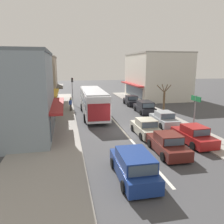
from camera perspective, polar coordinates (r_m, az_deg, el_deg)
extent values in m
plane|color=#3F3F42|center=(20.71, 3.08, -5.15)|extent=(140.00, 140.00, 0.00)
cube|color=silver|center=(24.44, 0.66, -2.41)|extent=(0.20, 28.00, 0.01)
cube|color=gray|center=(25.87, -15.21, -1.87)|extent=(5.20, 44.00, 0.14)
cube|color=gray|center=(28.20, 12.15, -0.58)|extent=(2.80, 44.00, 0.12)
cube|color=#84939E|center=(20.34, -26.21, 3.50)|extent=(7.51, 8.56, 7.07)
cube|color=maroon|center=(19.85, -14.15, 1.76)|extent=(1.10, 7.88, 0.20)
cube|color=#425160|center=(20.14, -15.15, -1.94)|extent=(0.06, 6.85, 1.80)
cube|color=slate|center=(20.19, -27.21, 13.80)|extent=(7.67, 8.56, 0.24)
cube|color=gray|center=(29.12, -21.94, 5.83)|extent=(6.03, 9.11, 6.76)
cube|color=gold|center=(28.80, -15.01, 4.87)|extent=(1.10, 8.38, 0.20)
cube|color=#425160|center=(29.01, -15.70, 2.29)|extent=(0.06, 7.29, 1.80)
cube|color=#6E6358|center=(29.00, -22.50, 12.70)|extent=(6.19, 9.11, 0.24)
cube|color=#B2A38E|center=(37.71, -19.75, 7.64)|extent=(7.14, 7.58, 7.25)
cube|color=#4C4742|center=(37.46, -13.51, 6.56)|extent=(1.10, 6.97, 0.20)
cube|color=#425160|center=(37.62, -14.06, 4.56)|extent=(0.06, 6.06, 1.80)
cube|color=gray|center=(37.64, -20.17, 13.32)|extent=(7.30, 7.58, 0.24)
cube|color=silver|center=(42.34, 11.42, 9.06)|extent=(8.73, 12.28, 8.04)
cube|color=maroon|center=(40.78, 5.06, 7.28)|extent=(1.10, 11.30, 0.20)
cube|color=#425160|center=(41.03, 5.59, 5.48)|extent=(0.06, 9.83, 1.80)
cube|color=#A19D92|center=(42.33, 11.67, 14.67)|extent=(8.89, 12.28, 0.24)
cube|color=silver|center=(26.88, -4.95, 2.71)|extent=(2.67, 10.84, 2.70)
cube|color=#425160|center=(26.81, -4.97, 3.57)|extent=(2.70, 10.41, 0.90)
cube|color=maroon|center=(21.62, -3.39, -0.14)|extent=(2.25, 0.09, 1.76)
cube|color=#A8A8AC|center=(26.68, -5.01, 5.70)|extent=(2.53, 9.97, 0.12)
cylinder|color=black|center=(30.29, -7.94, 1.26)|extent=(0.27, 0.96, 0.96)
cylinder|color=black|center=(30.52, -3.25, 1.44)|extent=(0.27, 0.96, 0.96)
cylinder|color=black|center=(24.13, -7.09, -1.53)|extent=(0.27, 0.96, 0.96)
cylinder|color=black|center=(24.41, -1.23, -1.28)|extent=(0.27, 0.96, 0.96)
cube|color=navy|center=(12.60, 5.47, -14.52)|extent=(1.80, 4.52, 0.76)
cube|color=navy|center=(11.99, 6.04, -12.18)|extent=(1.66, 2.61, 0.68)
cube|color=#425160|center=(13.15, 4.30, -9.87)|extent=(1.51, 0.07, 0.58)
cube|color=#425160|center=(10.87, 8.18, -14.95)|extent=(1.48, 0.07, 0.54)
cylinder|color=black|center=(13.67, 0.15, -13.20)|extent=(0.19, 0.62, 0.62)
cylinder|color=black|center=(14.10, 7.34, -12.48)|extent=(0.19, 0.62, 0.62)
cylinder|color=black|center=(11.35, 3.03, -18.92)|extent=(0.19, 0.62, 0.62)
cylinder|color=black|center=(11.86, 11.71, -17.71)|extent=(0.19, 0.62, 0.62)
cube|color=#561E19|center=(16.22, 14.23, -8.64)|extent=(1.83, 4.24, 0.72)
cube|color=#561E19|center=(15.91, 14.50, -6.53)|extent=(1.61, 1.84, 0.60)
cube|color=#425160|center=(16.71, 13.18, -5.56)|extent=(1.44, 0.10, 0.51)
cube|color=#425160|center=(15.13, 15.96, -7.60)|extent=(1.41, 0.10, 0.48)
cylinder|color=black|center=(17.06, 9.78, -8.08)|extent=(0.20, 0.62, 0.62)
cylinder|color=black|center=(17.70, 15.06, -7.57)|extent=(0.20, 0.62, 0.62)
cylinder|color=black|center=(14.89, 13.15, -11.32)|extent=(0.20, 0.62, 0.62)
cylinder|color=black|center=(15.63, 19.05, -10.54)|extent=(0.20, 0.62, 0.62)
cube|color=#B7B29E|center=(19.91, 8.78, -4.47)|extent=(1.77, 4.22, 0.72)
cube|color=#B7B29E|center=(19.64, 8.94, -2.71)|extent=(1.58, 1.82, 0.60)
cube|color=#425160|center=(20.48, 8.07, -2.06)|extent=(1.44, 0.08, 0.51)
cube|color=#425160|center=(18.81, 9.90, -3.41)|extent=(1.40, 0.08, 0.48)
cylinder|color=black|center=(20.85, 5.36, -4.18)|extent=(0.19, 0.62, 0.62)
cylinder|color=black|center=(21.39, 9.79, -3.89)|extent=(0.19, 0.62, 0.62)
cylinder|color=black|center=(18.56, 7.58, -6.32)|extent=(0.19, 0.62, 0.62)
cylinder|color=black|center=(19.16, 12.48, -5.91)|extent=(0.19, 0.62, 0.62)
cube|color=maroon|center=(18.77, 20.43, -6.16)|extent=(1.87, 4.26, 0.72)
cube|color=maroon|center=(18.50, 20.76, -4.30)|extent=(1.62, 1.86, 0.60)
cube|color=#425160|center=(19.23, 19.22, -3.58)|extent=(1.44, 0.11, 0.51)
cube|color=#425160|center=(17.79, 22.43, -5.09)|extent=(1.41, 0.11, 0.48)
cylinder|color=black|center=(19.39, 16.19, -5.89)|extent=(0.20, 0.63, 0.62)
cylinder|color=black|center=(20.29, 20.42, -5.38)|extent=(0.20, 0.63, 0.62)
cylinder|color=black|center=(17.39, 20.36, -8.30)|extent=(0.20, 0.63, 0.62)
cylinder|color=black|center=(18.38, 24.84, -7.57)|extent=(0.20, 0.63, 0.62)
cube|color=#9EA3A8|center=(23.38, 13.36, -2.15)|extent=(1.82, 4.24, 0.72)
cube|color=#9EA3A8|center=(23.14, 13.54, -0.63)|extent=(1.60, 1.84, 0.60)
cube|color=#425160|center=(23.96, 12.66, -0.15)|extent=(1.44, 0.10, 0.51)
cube|color=#425160|center=(22.33, 14.49, -1.14)|extent=(1.41, 0.09, 0.48)
cylinder|color=black|center=(24.24, 10.29, -1.99)|extent=(0.20, 0.62, 0.62)
cylinder|color=black|center=(24.89, 14.00, -1.78)|extent=(0.20, 0.62, 0.62)
cylinder|color=black|center=(21.98, 12.60, -3.56)|extent=(0.20, 0.62, 0.62)
cylinder|color=black|center=(22.70, 16.60, -3.28)|extent=(0.20, 0.62, 0.62)
cube|color=black|center=(28.99, 8.41, 0.83)|extent=(1.93, 4.56, 0.76)
cube|color=black|center=(28.53, 8.67, 2.11)|extent=(1.74, 2.66, 0.68)
cube|color=#425160|center=(29.76, 7.87, 2.56)|extent=(1.51, 0.12, 0.58)
cube|color=#425160|center=(27.30, 9.54, 1.63)|extent=(1.48, 0.11, 0.54)
cylinder|color=black|center=(30.04, 6.00, 0.89)|extent=(0.20, 0.63, 0.62)
cylinder|color=black|center=(30.56, 9.18, 0.99)|extent=(0.20, 0.63, 0.62)
cylinder|color=black|center=(27.51, 7.52, -0.20)|extent=(0.20, 0.63, 0.62)
cylinder|color=black|center=(28.07, 10.95, -0.07)|extent=(0.20, 0.63, 0.62)
cube|color=black|center=(34.49, 5.05, 2.71)|extent=(1.85, 4.25, 0.72)
cube|color=black|center=(34.29, 5.11, 3.77)|extent=(1.61, 1.85, 0.60)
cube|color=#425160|center=(35.17, 4.72, 3.99)|extent=(1.44, 0.10, 0.51)
cube|color=#425160|center=(33.41, 5.52, 3.54)|extent=(1.41, 0.10, 0.48)
cylinder|color=black|center=(35.51, 3.17, 2.69)|extent=(0.20, 0.63, 0.62)
cylinder|color=black|center=(35.95, 5.84, 2.76)|extent=(0.20, 0.63, 0.62)
cylinder|color=black|center=(33.10, 4.17, 1.98)|extent=(0.20, 0.63, 0.62)
cylinder|color=black|center=(33.57, 7.02, 2.06)|extent=(0.20, 0.63, 0.62)
cylinder|color=gray|center=(35.34, -10.30, 5.40)|extent=(0.12, 0.12, 4.20)
cube|color=black|center=(35.18, -10.41, 8.23)|extent=(0.24, 0.24, 0.68)
sphere|color=red|center=(35.17, -10.20, 8.61)|extent=(0.13, 0.13, 0.13)
sphere|color=black|center=(35.19, -10.18, 8.26)|extent=(0.13, 0.13, 0.13)
sphere|color=black|center=(35.20, -10.17, 7.90)|extent=(0.13, 0.13, 0.13)
cylinder|color=gray|center=(20.65, 20.73, -0.82)|extent=(0.10, 0.10, 3.60)
cube|color=#19753D|center=(20.37, 21.08, 3.28)|extent=(0.08, 1.40, 0.44)
cube|color=white|center=(20.39, 21.18, 3.28)|extent=(0.01, 1.10, 0.10)
cylinder|color=brown|center=(26.24, 13.36, 1.69)|extent=(0.24, 0.24, 3.06)
cylinder|color=brown|center=(26.29, 13.24, 6.04)|extent=(0.10, 0.80, 0.93)
cylinder|color=brown|center=(26.13, 14.35, 5.93)|extent=(0.85, 0.10, 0.92)
cylinder|color=brown|center=(25.66, 13.90, 5.95)|extent=(0.10, 0.76, 1.01)
cylinder|color=brown|center=(25.77, 12.62, 5.93)|extent=(1.01, 0.10, 0.93)
cylinder|color=#4C4742|center=(31.17, -10.61, 1.63)|extent=(0.14, 0.14, 0.84)
cylinder|color=#4C4742|center=(31.00, -10.66, 1.57)|extent=(0.14, 0.14, 0.84)
cube|color=#478951|center=(30.97, -10.69, 2.87)|extent=(0.28, 0.39, 0.56)
sphere|color=tan|center=(30.90, -10.72, 3.60)|extent=(0.22, 0.22, 0.22)
cylinder|color=#478951|center=(31.20, -10.62, 2.94)|extent=(0.09, 0.09, 0.54)
cylinder|color=#478951|center=(30.73, -10.75, 2.80)|extent=(0.09, 0.09, 0.54)
cube|color=maroon|center=(30.69, -10.72, 2.44)|extent=(0.25, 0.14, 0.22)
cylinder|color=#4C4742|center=(29.85, -10.64, 1.16)|extent=(0.14, 0.14, 0.84)
cylinder|color=#4C4742|center=(29.72, -10.88, 1.11)|extent=(0.14, 0.14, 0.84)
cube|color=#3351A8|center=(29.67, -10.81, 2.46)|extent=(0.41, 0.41, 0.56)
sphere|color=brown|center=(29.60, -10.84, 3.23)|extent=(0.22, 0.22, 0.22)
cylinder|color=#3351A8|center=(29.84, -10.50, 2.53)|extent=(0.09, 0.09, 0.54)
cylinder|color=#3351A8|center=(29.49, -11.13, 2.39)|extent=(0.09, 0.09, 0.54)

